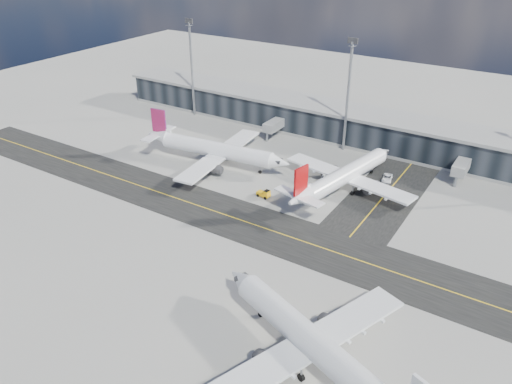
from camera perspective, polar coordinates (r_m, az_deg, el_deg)
ground at (r=96.77m, az=-1.57°, el=-4.79°), size 300.00×300.00×0.00m
taxiway_lanes at (r=102.83m, az=3.58°, el=-2.65°), size 180.00×63.00×0.03m
terminal_concourse at (r=138.94m, az=11.22°, el=7.30°), size 152.00×19.80×8.80m
floodlight_masts at (r=129.11m, az=10.49°, el=11.16°), size 102.50×0.70×28.90m
airliner_af at (r=123.22m, az=-4.76°, el=4.86°), size 39.64×33.86×11.73m
airliner_redtail at (r=111.95m, az=10.04°, el=1.85°), size 32.21×37.54×11.17m
airliner_near at (r=69.18m, az=7.01°, el=-17.17°), size 38.18×33.02×11.72m
baggage_tug at (r=108.65m, az=0.98°, el=-0.19°), size 3.17×1.86×1.89m
service_van at (r=119.87m, az=14.76°, el=1.55°), size 2.99×4.95×1.29m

